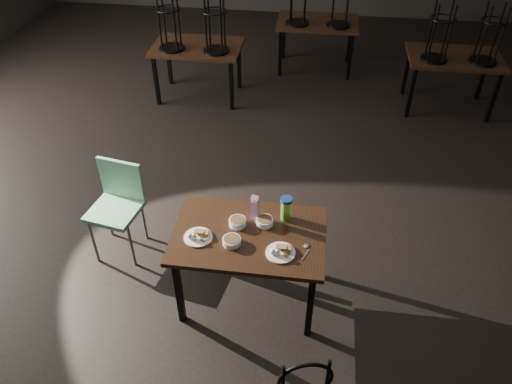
# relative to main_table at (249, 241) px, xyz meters

# --- Properties ---
(main_table) EXTENTS (1.20, 0.80, 0.75)m
(main_table) POSITION_rel_main_table_xyz_m (0.00, 0.00, 0.00)
(main_table) COLOR black
(main_table) RESTS_ON ground
(plate_left) EXTENTS (0.22, 0.22, 0.07)m
(plate_left) POSITION_rel_main_table_xyz_m (-0.39, -0.10, 0.10)
(plate_left) COLOR white
(plate_left) RESTS_ON main_table
(plate_right) EXTENTS (0.23, 0.23, 0.07)m
(plate_right) POSITION_rel_main_table_xyz_m (0.26, -0.18, 0.10)
(plate_right) COLOR white
(plate_right) RESTS_ON main_table
(bowl_near) EXTENTS (0.14, 0.14, 0.05)m
(bowl_near) POSITION_rel_main_table_xyz_m (-0.11, 0.09, 0.11)
(bowl_near) COLOR white
(bowl_near) RESTS_ON main_table
(bowl_far) EXTENTS (0.14, 0.14, 0.05)m
(bowl_far) POSITION_rel_main_table_xyz_m (0.11, 0.13, 0.11)
(bowl_far) COLOR white
(bowl_far) RESTS_ON main_table
(bowl_big) EXTENTS (0.14, 0.14, 0.05)m
(bowl_big) POSITION_rel_main_table_xyz_m (-0.12, -0.12, 0.11)
(bowl_big) COLOR white
(bowl_big) RESTS_ON main_table
(juice_carton) EXTENTS (0.08, 0.08, 0.25)m
(juice_carton) POSITION_rel_main_table_xyz_m (0.03, 0.18, 0.19)
(juice_carton) COLOR #851873
(juice_carton) RESTS_ON main_table
(water_bottle) EXTENTS (0.12, 0.12, 0.21)m
(water_bottle) POSITION_rel_main_table_xyz_m (0.27, 0.22, 0.19)
(water_bottle) COLOR #77C53A
(water_bottle) RESTS_ON main_table
(spoon) EXTENTS (0.06, 0.19, 0.01)m
(spoon) POSITION_rel_main_table_xyz_m (0.45, -0.09, 0.08)
(spoon) COLOR silver
(spoon) RESTS_ON main_table
(school_chair) EXTENTS (0.49, 0.49, 0.92)m
(school_chair) POSITION_rel_main_table_xyz_m (-1.28, 0.47, -0.12)
(school_chair) COLOR #6DA986
(school_chair) RESTS_ON ground
(bg_table_left) EXTENTS (1.20, 0.80, 1.48)m
(bg_table_left) POSITION_rel_main_table_xyz_m (-1.23, 3.47, 0.08)
(bg_table_left) COLOR black
(bg_table_left) RESTS_ON ground
(bg_table_right) EXTENTS (1.20, 0.80, 1.48)m
(bg_table_right) POSITION_rel_main_table_xyz_m (2.17, 3.60, 0.08)
(bg_table_right) COLOR black
(bg_table_right) RESTS_ON ground
(bg_table_far) EXTENTS (1.20, 0.80, 1.48)m
(bg_table_far) POSITION_rel_main_table_xyz_m (0.35, 4.60, 0.08)
(bg_table_far) COLOR black
(bg_table_far) RESTS_ON ground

